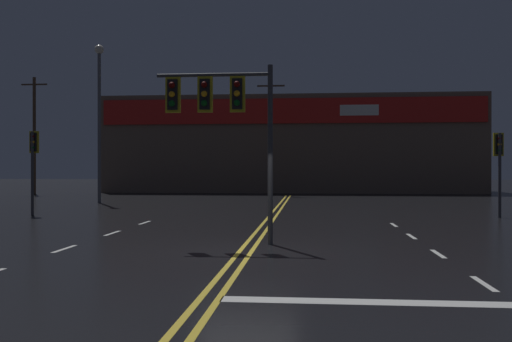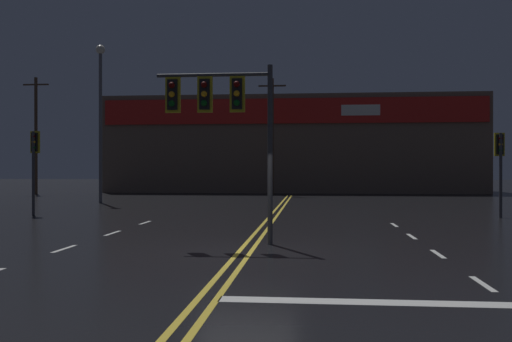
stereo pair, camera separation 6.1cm
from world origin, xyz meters
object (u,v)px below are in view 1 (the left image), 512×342
Objects in this scene: traffic_signal_corner_northeast at (499,155)px; streetlight_far_median at (99,102)px; traffic_signal_corner_northwest at (33,153)px; traffic_signal_median at (220,106)px.

traffic_signal_corner_northeast is 0.37× the size of streetlight_far_median.
traffic_signal_corner_northwest reaches higher than traffic_signal_corner_northeast.
traffic_signal_corner_northwest is (-9.88, 9.03, -1.02)m from traffic_signal_median.
streetlight_far_median reaches higher than traffic_signal_corner_northwest.
traffic_signal_median is 0.51× the size of streetlight_far_median.
traffic_signal_median reaches higher than traffic_signal_corner_northwest.
traffic_signal_median is 20.94m from streetlight_far_median.
traffic_signal_corner_northwest is at bearing -87.66° from streetlight_far_median.
traffic_signal_corner_northwest is at bearing 137.55° from traffic_signal_median.
streetlight_far_median reaches higher than traffic_signal_median.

